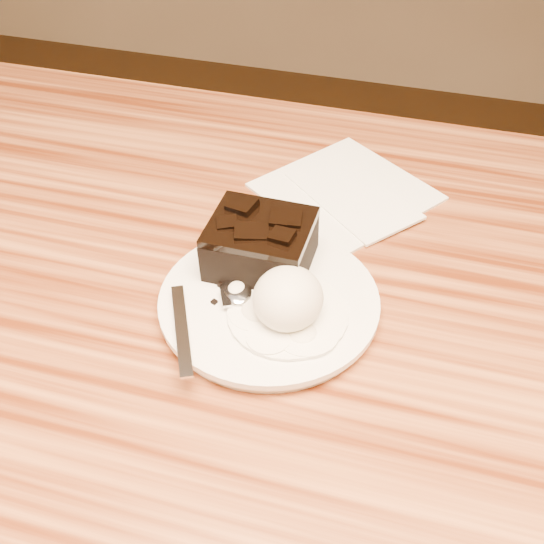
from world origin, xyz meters
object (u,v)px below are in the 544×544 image
(dining_table, at_px, (248,507))
(spoon, at_px, (236,292))
(plate, at_px, (269,304))
(napkin, at_px, (346,190))
(ice_cream_scoop, at_px, (288,298))
(brownie, at_px, (261,247))

(dining_table, distance_m, spoon, 0.40)
(plate, height_order, napkin, plate)
(plate, distance_m, napkin, 0.21)
(ice_cream_scoop, relative_size, napkin, 0.40)
(plate, xyz_separation_m, ice_cream_scoop, (0.02, -0.02, 0.03))
(ice_cream_scoop, height_order, spoon, ice_cream_scoop)
(dining_table, xyz_separation_m, brownie, (0.01, 0.05, 0.41))
(dining_table, distance_m, napkin, 0.44)
(plate, xyz_separation_m, spoon, (-0.03, -0.01, 0.01))
(dining_table, xyz_separation_m, ice_cream_scoop, (0.05, -0.01, 0.41))
(ice_cream_scoop, height_order, napkin, ice_cream_scoop)
(dining_table, distance_m, brownie, 0.42)
(dining_table, distance_m, ice_cream_scoop, 0.42)
(dining_table, relative_size, ice_cream_scoop, 18.11)
(ice_cream_scoop, relative_size, spoon, 0.41)
(spoon, distance_m, napkin, 0.22)
(spoon, bearing_deg, napkin, 47.50)
(napkin, bearing_deg, brownie, -108.16)
(plate, relative_size, brownie, 2.17)
(ice_cream_scoop, bearing_deg, spoon, 166.54)
(dining_table, relative_size, spoon, 7.44)
(brownie, bearing_deg, ice_cream_scoop, -54.59)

